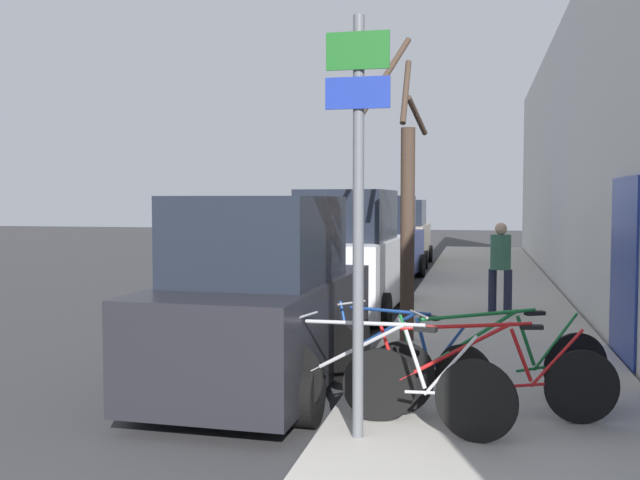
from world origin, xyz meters
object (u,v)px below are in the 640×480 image
object	(u,v)px
street_tree	(406,212)
parked_car_2	(381,243)
parked_car_0	(263,303)
bicycle_2	(491,367)
signpost	(358,204)
parked_car_3	(399,236)
bicycle_1	(480,379)
bicycle_3	(397,360)
parked_car_1	(349,259)
bicycle_0	(377,382)
pedestrian_near	(500,261)

from	to	relation	value
street_tree	parked_car_2	bearing A→B (deg)	99.92
parked_car_0	bicycle_2	bearing A→B (deg)	-15.07
signpost	parked_car_3	xyz separation A→B (m)	(-1.62, 18.17, -1.17)
bicycle_1	parked_car_0	xyz separation A→B (m)	(-2.49, 1.25, 0.46)
bicycle_3	parked_car_2	xyz separation A→B (m)	(-1.77, 11.89, 0.49)
bicycle_1	parked_car_1	bearing A→B (deg)	9.68
parked_car_2	bicycle_0	bearing A→B (deg)	-79.24
parked_car_0	street_tree	distance (m)	3.06
parked_car_0	parked_car_2	bearing A→B (deg)	92.10
bicycle_2	parked_car_3	world-z (taller)	parked_car_3
signpost	bicycle_3	xyz separation A→B (m)	(0.20, 1.32, -1.63)
bicycle_3	pedestrian_near	bearing A→B (deg)	22.75
bicycle_0	bicycle_2	bearing A→B (deg)	-36.98
signpost	bicycle_3	world-z (taller)	signpost
bicycle_1	parked_car_0	size ratio (longest dim) A/B	0.60
parked_car_0	parked_car_1	bearing A→B (deg)	91.33
parked_car_1	parked_car_2	world-z (taller)	parked_car_1
pedestrian_near	street_tree	distance (m)	3.37
signpost	bicycle_2	bearing A→B (deg)	44.51
bicycle_0	bicycle_3	world-z (taller)	bicycle_0
bicycle_1	parked_car_2	bearing A→B (deg)	1.60
parked_car_2	parked_car_3	world-z (taller)	parked_car_2
parked_car_3	pedestrian_near	size ratio (longest dim) A/B	2.61
parked_car_3	bicycle_1	bearing A→B (deg)	-81.83
parked_car_2	parked_car_3	xyz separation A→B (m)	(-0.05, 4.96, -0.04)
bicycle_1	parked_car_1	size ratio (longest dim) A/B	0.58
signpost	bicycle_1	bearing A→B (deg)	31.84
signpost	bicycle_2	size ratio (longest dim) A/B	1.53
parked_car_2	street_tree	bearing A→B (deg)	-76.78
signpost	pedestrian_near	world-z (taller)	signpost
bicycle_0	bicycle_2	size ratio (longest dim) A/B	1.04
bicycle_0	street_tree	distance (m)	4.35
bicycle_0	parked_car_1	size ratio (longest dim) A/B	0.57
pedestrian_near	street_tree	world-z (taller)	street_tree
parked_car_2	street_tree	world-z (taller)	street_tree
signpost	parked_car_2	distance (m)	13.35
pedestrian_near	parked_car_2	bearing A→B (deg)	-45.59
signpost	bicycle_1	xyz separation A→B (m)	(1.04, 0.65, -1.62)
pedestrian_near	street_tree	xyz separation A→B (m)	(-1.44, -2.90, 0.93)
parked_car_3	pedestrian_near	distance (m)	11.28
parked_car_1	parked_car_3	world-z (taller)	parked_car_1
parked_car_0	bicycle_0	bearing A→B (deg)	-43.74
parked_car_2	pedestrian_near	distance (m)	6.62
parked_car_1	pedestrian_near	distance (m)	2.85
bicycle_1	pedestrian_near	distance (m)	6.69
bicycle_0	signpost	bearing A→B (deg)	172.76
bicycle_3	street_tree	world-z (taller)	street_tree
bicycle_0	parked_car_0	world-z (taller)	parked_car_0
parked_car_0	parked_car_3	size ratio (longest dim) A/B	0.97
bicycle_1	parked_car_3	xyz separation A→B (m)	(-2.66, 17.52, 0.45)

